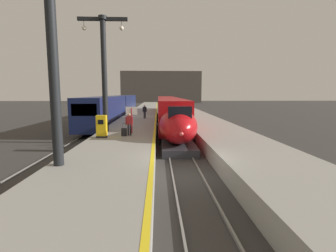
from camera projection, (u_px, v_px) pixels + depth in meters
name	position (u px, v px, depth m)	size (l,w,h in m)	color
ground_plane	(187.00, 177.00, 12.85)	(260.00, 260.00, 0.00)	#33302D
platform_left	(141.00, 119.00, 37.15)	(4.80, 110.00, 1.05)	gray
platform_right	(195.00, 118.00, 37.46)	(4.80, 110.00, 1.05)	gray
platform_left_safety_stripe	(156.00, 115.00, 37.17)	(0.20, 107.80, 0.01)	yellow
rail_main_left	(163.00, 120.00, 40.06)	(0.08, 110.00, 0.12)	slate
rail_main_right	(172.00, 120.00, 40.12)	(0.08, 110.00, 0.12)	slate
rail_secondary_left	(111.00, 120.00, 39.74)	(0.08, 110.00, 0.12)	slate
rail_secondary_right	(121.00, 120.00, 39.80)	(0.08, 110.00, 0.12)	slate
highspeed_train_main	(169.00, 110.00, 33.86)	(2.92, 37.23, 3.60)	#B20F14
regional_train_adjacent	(117.00, 106.00, 40.65)	(2.85, 36.60, 3.80)	#141E4C
station_column_near	(52.00, 26.00, 10.50)	(4.00, 0.68, 9.77)	black
station_column_mid	(104.00, 63.00, 20.77)	(4.00, 0.68, 9.35)	black
passenger_near_edge	(129.00, 122.00, 19.12)	(0.57, 0.22, 1.69)	#23232D
passenger_mid_platform	(145.00, 111.00, 32.10)	(0.53, 0.35, 1.69)	#23232D
rolling_suitcase	(124.00, 132.00, 18.88)	(0.40, 0.22, 0.98)	black
ticket_machine_yellow	(102.00, 127.00, 18.26)	(0.76, 0.62, 1.60)	yellow
departure_info_board	(132.00, 114.00, 20.01)	(0.90, 0.10, 2.12)	maroon
terminus_back_wall	(161.00, 87.00, 113.02)	(36.00, 2.00, 14.00)	#4C4742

